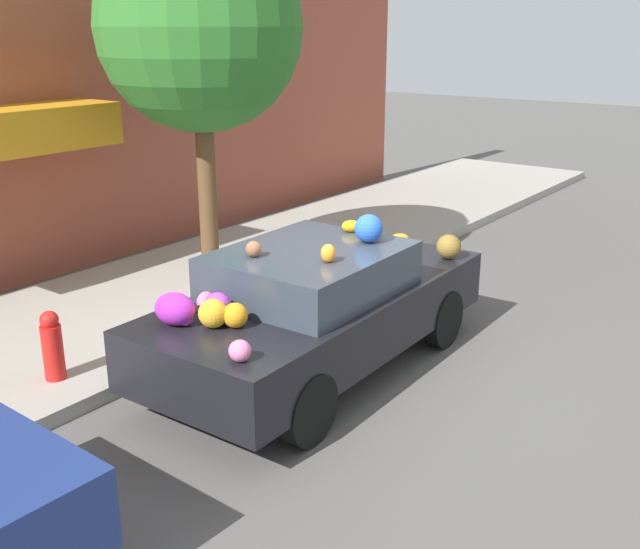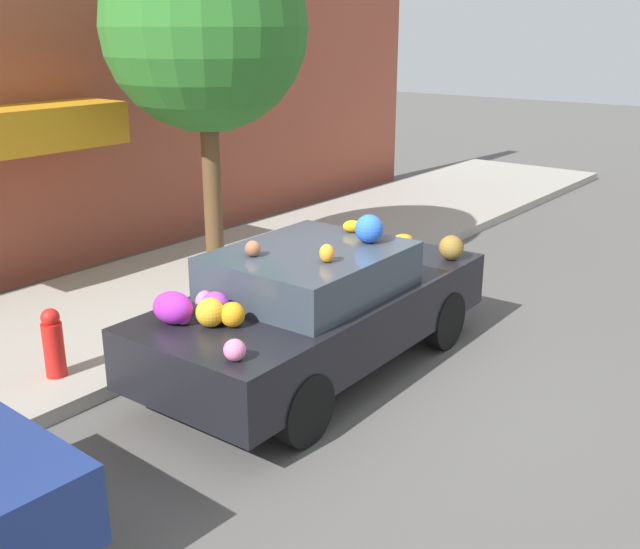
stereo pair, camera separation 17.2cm
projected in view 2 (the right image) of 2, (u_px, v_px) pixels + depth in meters
ground_plane at (315, 367)px, 7.88m from camera, size 60.00×60.00×0.00m
sidewalk_curb at (148, 304)px, 9.43m from camera, size 24.00×3.20×0.15m
building_facade at (23, 98)px, 9.93m from camera, size 18.00×1.20×5.03m
street_tree at (205, 28)px, 9.17m from camera, size 2.57×2.57×4.53m
fire_hydrant at (53, 343)px, 7.23m from camera, size 0.20×0.20×0.70m
art_car at (317, 305)px, 7.58m from camera, size 4.11×1.80×1.62m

